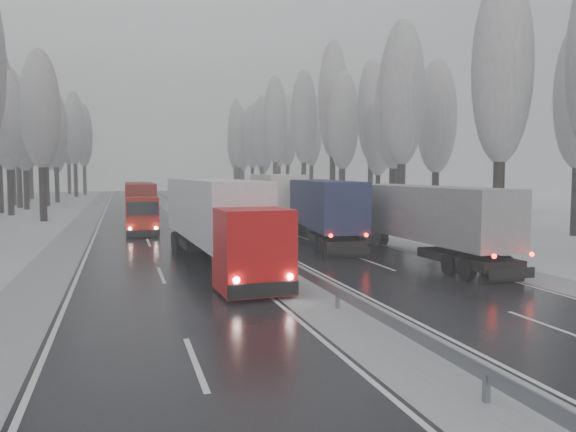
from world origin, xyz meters
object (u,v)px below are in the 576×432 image
truck_grey_tarp (415,216)px  truck_red_red (140,202)px  truck_red_white (216,216)px  truck_blue_box (318,206)px  truck_cream_box (273,196)px  box_truck_distant (200,190)px

truck_grey_tarp → truck_red_red: size_ratio=1.05×
truck_red_white → truck_blue_box: bearing=40.7°
truck_cream_box → truck_grey_tarp: bearing=-75.9°
truck_red_white → truck_red_red: 20.84m
truck_blue_box → truck_cream_box: (0.12, 11.58, 0.19)m
truck_cream_box → truck_red_white: truck_cream_box is taller
truck_blue_box → box_truck_distant: size_ratio=1.96×
truck_cream_box → truck_red_red: bearing=178.2°
truck_cream_box → truck_red_white: 20.63m
truck_blue_box → box_truck_distant: (0.67, 62.72, -0.86)m
truck_cream_box → truck_red_red: size_ratio=1.20×
box_truck_distant → truck_blue_box: bearing=-85.6°
truck_blue_box → truck_red_white: 10.83m
truck_grey_tarp → box_truck_distant: size_ratio=1.86×
truck_grey_tarp → truck_blue_box: (-2.65, 7.89, 0.11)m
box_truck_distant → truck_red_red: (-11.46, -49.51, 0.64)m
truck_blue_box → box_truck_distant: 62.73m
truck_cream_box → box_truck_distant: 51.15m
truck_cream_box → truck_red_red: (-10.92, 1.62, -0.42)m
truck_grey_tarp → truck_cream_box: size_ratio=0.88×
truck_blue_box → truck_red_white: truck_red_white is taller
truck_cream_box → box_truck_distant: bearing=96.1°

